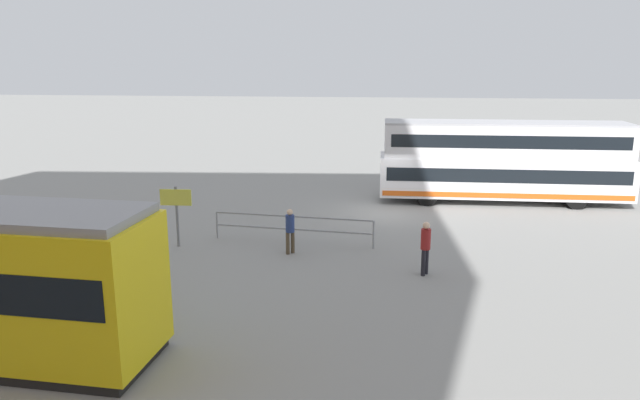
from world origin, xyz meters
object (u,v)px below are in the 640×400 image
(double_decker_bus, at_px, (503,162))
(pedestrian_crossing, at_px, (426,244))
(info_sign, at_px, (176,205))
(pedestrian_near_railing, at_px, (290,228))

(double_decker_bus, bearing_deg, pedestrian_crossing, 67.75)
(double_decker_bus, relative_size, info_sign, 5.14)
(pedestrian_near_railing, xyz_separation_m, info_sign, (4.30, -0.39, 0.65))
(pedestrian_crossing, height_order, info_sign, info_sign)
(info_sign, bearing_deg, pedestrian_crossing, 166.99)
(pedestrian_near_railing, bearing_deg, pedestrian_crossing, 160.15)
(double_decker_bus, bearing_deg, pedestrian_near_railing, 44.55)
(pedestrian_near_railing, relative_size, pedestrian_crossing, 0.92)
(pedestrian_crossing, distance_m, info_sign, 9.24)
(double_decker_bus, distance_m, pedestrian_crossing, 11.44)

